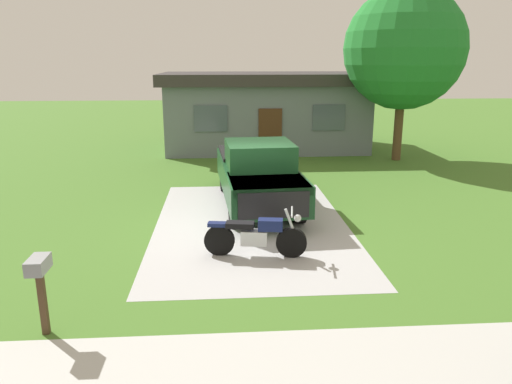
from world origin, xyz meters
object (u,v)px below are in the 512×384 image
(pickup_truck, at_px, (257,172))
(neighbor_house, at_px, (265,110))
(shade_tree, at_px, (404,49))
(motorcycle, at_px, (256,235))
(mailbox, at_px, (39,275))

(pickup_truck, relative_size, neighbor_house, 0.60)
(shade_tree, bearing_deg, motorcycle, -123.50)
(neighbor_house, bearing_deg, shade_tree, -32.52)
(shade_tree, relative_size, neighbor_house, 0.72)
(pickup_truck, relative_size, shade_tree, 0.83)
(pickup_truck, bearing_deg, neighbor_house, 83.64)
(shade_tree, bearing_deg, mailbox, -128.10)
(pickup_truck, distance_m, mailbox, 7.77)
(pickup_truck, bearing_deg, mailbox, -119.04)
(mailbox, xyz_separation_m, shade_tree, (10.11, 12.89, 3.53))
(pickup_truck, xyz_separation_m, mailbox, (-3.77, -6.79, 0.03))
(pickup_truck, xyz_separation_m, neighbor_house, (1.06, 9.47, 0.84))
(pickup_truck, relative_size, mailbox, 4.55)
(motorcycle, relative_size, neighbor_house, 0.23)
(pickup_truck, bearing_deg, shade_tree, 43.92)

